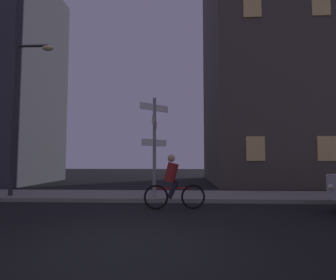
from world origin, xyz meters
The scene contains 6 objects.
ground_plane centered at (0.00, 0.00, 0.00)m, with size 80.00×80.00×0.00m, color black.
sidewalk_kerb centered at (0.00, 6.12, 0.07)m, with size 40.00×2.66×0.14m, color gray.
signpost centered at (-0.10, 5.15, 2.21)m, with size 0.92×1.55×3.53m.
street_lamp centered at (-5.27, 5.44, 3.59)m, with size 1.55×0.28×5.82m.
cyclist centered at (0.59, 3.63, 0.75)m, with size 1.81×0.37×1.61m.
building_right_block centered at (7.87, 13.82, 10.55)m, with size 10.19×9.56×21.11m.
Camera 1 is at (0.83, -4.65, 1.45)m, focal length 29.70 mm.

